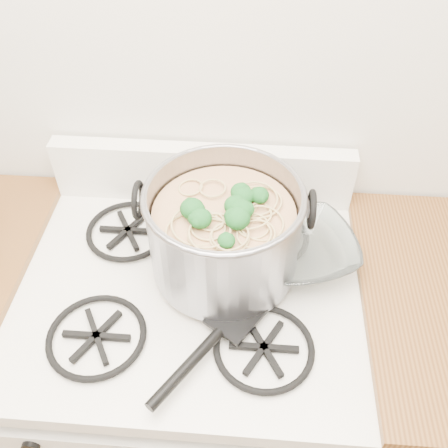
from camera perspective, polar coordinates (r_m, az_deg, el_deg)
gas_range at (r=1.52m, az=-3.12°, el=-17.97°), size 0.76×0.66×0.92m
counter_left at (r=1.63m, az=-21.76°, el=-15.04°), size 0.25×0.65×0.92m
stock_pot at (r=1.06m, az=-0.00°, el=-0.97°), size 0.36×0.33×0.22m
spatula at (r=1.04m, az=1.39°, el=-10.21°), size 0.41×0.42×0.02m
glass_bowl at (r=1.15m, az=8.69°, el=-3.35°), size 0.12×0.12×0.02m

